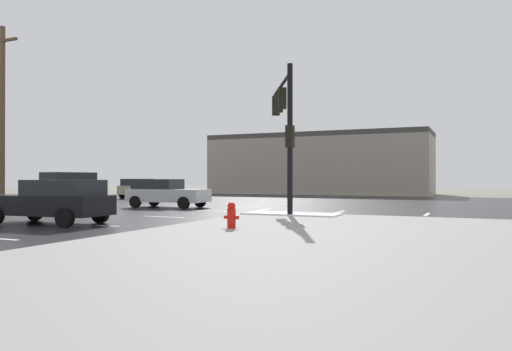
{
  "coord_description": "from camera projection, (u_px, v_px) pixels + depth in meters",
  "views": [
    {
      "loc": [
        12.02,
        -23.11,
        1.66
      ],
      "look_at": [
        -0.85,
        5.34,
        1.82
      ],
      "focal_mm": 34.21,
      "sensor_mm": 36.0,
      "label": 1
    }
  ],
  "objects": [
    {
      "name": "ground_plane",
      "position": [
        229.0,
        209.0,
        26.0
      ],
      "size": [
        120.0,
        120.0,
        0.0
      ],
      "primitive_type": "plane",
      "color": "slate"
    },
    {
      "name": "road_asphalt",
      "position": [
        229.0,
        209.0,
        26.0
      ],
      "size": [
        44.0,
        44.0,
        0.02
      ],
      "primitive_type": "cube",
      "color": "#232326",
      "rests_on": "ground_plane"
    },
    {
      "name": "sidewalk_corner",
      "position": [
        475.0,
        255.0,
        10.12
      ],
      "size": [
        18.0,
        18.0,
        0.14
      ],
      "primitive_type": "cube",
      "color": "gray",
      "rests_on": "ground_plane"
    },
    {
      "name": "snow_strip_curbside",
      "position": [
        292.0,
        214.0,
        20.3
      ],
      "size": [
        4.0,
        1.6,
        0.06
      ],
      "primitive_type": "cube",
      "color": "white",
      "rests_on": "sidewalk_corner"
    },
    {
      "name": "lane_markings",
      "position": [
        238.0,
        211.0,
        24.25
      ],
      "size": [
        36.15,
        36.15,
        0.01
      ],
      "color": "silver",
      "rests_on": "road_asphalt"
    },
    {
      "name": "traffic_signal_mast",
      "position": [
        284.0,
        116.0,
        21.35
      ],
      "size": [
        2.7,
        4.72,
        6.15
      ],
      "rotation": [
        0.0,
        0.0,
        2.08
      ],
      "color": "black",
      "rests_on": "sidewalk_corner"
    },
    {
      "name": "fire_hydrant",
      "position": [
        231.0,
        215.0,
        14.78
      ],
      "size": [
        0.48,
        0.26,
        0.79
      ],
      "color": "red",
      "rests_on": "sidewalk_corner"
    },
    {
      "name": "strip_building_background",
      "position": [
        319.0,
        164.0,
        51.28
      ],
      "size": [
        22.55,
        8.0,
        6.25
      ],
      "color": "gray",
      "rests_on": "ground_plane"
    },
    {
      "name": "sedan_tan",
      "position": [
        141.0,
        188.0,
        40.14
      ],
      "size": [
        2.34,
        4.65,
        1.58
      ],
      "rotation": [
        0.0,
        0.0,
        1.66
      ],
      "color": "tan",
      "rests_on": "road_asphalt"
    },
    {
      "name": "suv_navy",
      "position": [
        69.0,
        186.0,
        33.35
      ],
      "size": [
        2.52,
        4.97,
        2.03
      ],
      "rotation": [
        0.0,
        0.0,
        1.48
      ],
      "color": "#141E47",
      "rests_on": "road_asphalt"
    },
    {
      "name": "sedan_black",
      "position": [
        53.0,
        201.0,
        17.37
      ],
      "size": [
        4.63,
        2.27,
        1.58
      ],
      "rotation": [
        0.0,
        0.0,
        3.21
      ],
      "color": "black",
      "rests_on": "road_asphalt"
    },
    {
      "name": "sedan_silver",
      "position": [
        165.0,
        193.0,
        27.15
      ],
      "size": [
        4.59,
        2.16,
        1.58
      ],
      "rotation": [
        0.0,
        0.0,
        0.04
      ],
      "color": "#B7BABF",
      "rests_on": "road_asphalt"
    },
    {
      "name": "utility_pole_mid",
      "position": [
        2.0,
        113.0,
        27.09
      ],
      "size": [
        2.2,
        0.28,
        10.11
      ],
      "color": "brown",
      "rests_on": "ground_plane"
    }
  ]
}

